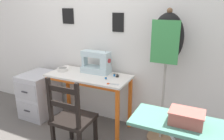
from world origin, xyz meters
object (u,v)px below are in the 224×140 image
(thread_spool_near_machine, at_px, (106,78))
(storage_box, at_px, (187,117))
(thread_spool_mid_table, at_px, (114,75))
(ironing_board, at_px, (207,135))
(wooden_chair, at_px, (72,119))
(filing_cabinet, at_px, (39,95))
(scissors, at_px, (111,84))
(fabric_bowl, at_px, (63,69))
(dress_form, at_px, (167,46))
(sewing_machine, at_px, (97,63))
(thread_spool_far_edge, at_px, (117,76))

(thread_spool_near_machine, height_order, storage_box, storage_box)
(thread_spool_mid_table, distance_m, ironing_board, 1.45)
(wooden_chair, bearing_deg, filing_cabinet, 151.95)
(scissors, height_order, thread_spool_near_machine, thread_spool_near_machine)
(fabric_bowl, relative_size, dress_form, 0.09)
(filing_cabinet, xyz_separation_m, ironing_board, (2.25, -0.79, 0.46))
(sewing_machine, distance_m, wooden_chair, 0.82)
(filing_cabinet, bearing_deg, thread_spool_far_edge, 6.51)
(sewing_machine, distance_m, thread_spool_far_edge, 0.33)
(thread_spool_mid_table, bearing_deg, thread_spool_far_edge, -10.81)
(thread_spool_mid_table, relative_size, ironing_board, 0.04)
(thread_spool_near_machine, xyz_separation_m, dress_form, (0.67, 0.14, 0.42))
(fabric_bowl, distance_m, ironing_board, 2.01)
(scissors, distance_m, wooden_chair, 0.57)
(sewing_machine, height_order, thread_spool_near_machine, sewing_machine)
(dress_form, relative_size, storage_box, 6.85)
(filing_cabinet, distance_m, storage_box, 2.33)
(thread_spool_far_edge, xyz_separation_m, dress_form, (0.57, 0.02, 0.42))
(sewing_machine, bearing_deg, ironing_board, -35.25)
(thread_spool_mid_table, xyz_separation_m, dress_form, (0.62, 0.01, 0.41))
(thread_spool_far_edge, bearing_deg, dress_form, 2.02)
(ironing_board, bearing_deg, sewing_machine, 144.75)
(sewing_machine, height_order, fabric_bowl, sewing_machine)
(thread_spool_mid_table, bearing_deg, scissors, -73.31)
(sewing_machine, xyz_separation_m, scissors, (0.34, -0.29, -0.13))
(fabric_bowl, height_order, filing_cabinet, fabric_bowl)
(fabric_bowl, relative_size, storage_box, 0.62)
(thread_spool_mid_table, xyz_separation_m, wooden_chair, (-0.20, -0.65, -0.33))
(storage_box, bearing_deg, thread_spool_near_machine, 141.64)
(thread_spool_near_machine, bearing_deg, thread_spool_mid_table, 68.89)
(thread_spool_mid_table, height_order, thread_spool_far_edge, thread_spool_mid_table)
(wooden_chair, bearing_deg, thread_spool_mid_table, 73.22)
(thread_spool_mid_table, height_order, storage_box, storage_box)
(sewing_machine, relative_size, thread_spool_near_machine, 11.70)
(thread_spool_far_edge, height_order, ironing_board, ironing_board)
(scissors, bearing_deg, fabric_bowl, 168.60)
(scissors, xyz_separation_m, thread_spool_far_edge, (-0.03, 0.25, 0.02))
(scissors, relative_size, wooden_chair, 0.16)
(fabric_bowl, relative_size, scissors, 0.98)
(fabric_bowl, xyz_separation_m, filing_cabinet, (-0.42, -0.05, -0.43))
(dress_form, bearing_deg, fabric_bowl, -175.50)
(sewing_machine, distance_m, scissors, 0.46)
(wooden_chair, bearing_deg, storage_box, -14.20)
(dress_form, bearing_deg, thread_spool_near_machine, -167.80)
(scissors, distance_m, thread_spool_near_machine, 0.18)
(filing_cabinet, relative_size, storage_box, 2.81)
(thread_spool_near_machine, height_order, thread_spool_far_edge, thread_spool_far_edge)
(sewing_machine, relative_size, thread_spool_far_edge, 9.07)
(ironing_board, relative_size, storage_box, 4.47)
(fabric_bowl, height_order, dress_form, dress_form)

